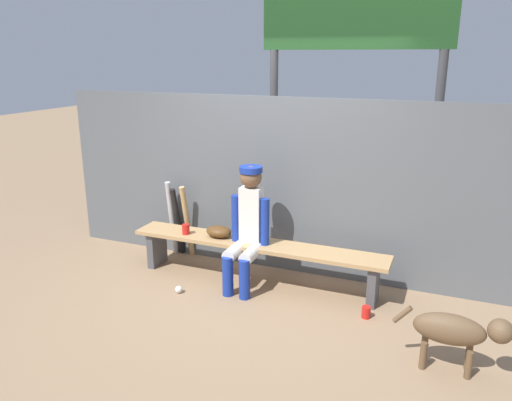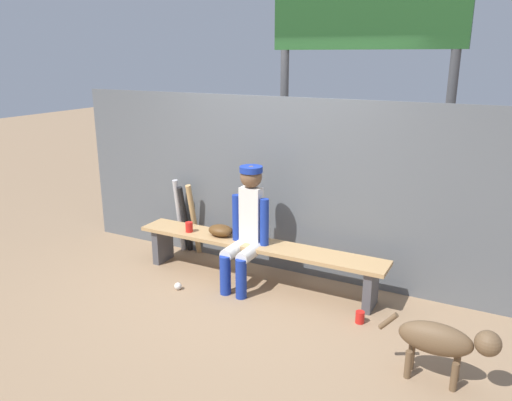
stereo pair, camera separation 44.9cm
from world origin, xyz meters
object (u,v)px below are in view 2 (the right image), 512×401
object	(u,v)px
bat_aluminum_silver	(179,216)
dog	(443,341)
player_seated	(246,224)
scoreboard	(370,48)
dugout_bench	(256,251)
bat_aluminum_black	(185,219)
baseball	(178,286)
cup_on_ground	(360,317)
cup_on_bench	(189,227)
bat_wood_tan	(194,220)
baseball_glove	(221,230)

from	to	relation	value
bat_aluminum_silver	dog	xyz separation A→B (m)	(3.16, -1.18, -0.12)
player_seated	scoreboard	xyz separation A→B (m)	(0.76, 1.44, 1.71)
dugout_bench	bat_aluminum_black	xyz separation A→B (m)	(-1.13, 0.34, 0.06)
baseball	scoreboard	distance (m)	3.27
baseball	scoreboard	bearing A→B (deg)	54.63
bat_aluminum_black	dog	size ratio (longest dim) A/B	0.99
bat_aluminum_black	cup_on_ground	xyz separation A→B (m)	(2.34, -0.65, -0.36)
cup_on_bench	dog	bearing A→B (deg)	-16.12
bat_aluminum_black	scoreboard	distance (m)	2.86
bat_wood_tan	cup_on_ground	world-z (taller)	bat_wood_tan
dugout_bench	bat_wood_tan	xyz separation A→B (m)	(-1.00, 0.33, 0.09)
baseball	dugout_bench	bearing A→B (deg)	40.28
player_seated	dog	distance (m)	2.17
player_seated	scoreboard	size ratio (longest dim) A/B	0.37
cup_on_bench	bat_aluminum_black	bearing A→B (deg)	130.50
bat_wood_tan	baseball	distance (m)	1.02
bat_aluminum_silver	baseball_glove	bearing A→B (deg)	-22.94
player_seated	baseball	world-z (taller)	player_seated
scoreboard	bat_aluminum_black	bearing A→B (deg)	-151.61
bat_wood_tan	bat_aluminum_silver	distance (m)	0.21
player_seated	bat_wood_tan	distance (m)	1.06
dugout_bench	bat_aluminum_silver	size ratio (longest dim) A/B	3.01
player_seated	cup_on_bench	xyz separation A→B (m)	(-0.74, 0.05, -0.17)
player_seated	baseball	bearing A→B (deg)	-143.24
scoreboard	player_seated	bearing A→B (deg)	-117.69
player_seated	bat_wood_tan	xyz separation A→B (m)	(-0.94, 0.43, -0.23)
bat_aluminum_black	bat_aluminum_silver	distance (m)	0.08
player_seated	dog	size ratio (longest dim) A/B	1.47
bat_wood_tan	scoreboard	bearing A→B (deg)	30.62
dugout_bench	player_seated	distance (m)	0.34
bat_aluminum_silver	cup_on_ground	distance (m)	2.53
baseball_glove	bat_aluminum_black	world-z (taller)	bat_aluminum_black
baseball_glove	bat_aluminum_black	xyz separation A→B (m)	(-0.71, 0.34, -0.09)
bat_wood_tan	baseball	xyz separation A→B (m)	(0.38, -0.86, -0.40)
player_seated	baseball	distance (m)	0.95
scoreboard	dog	bearing A→B (deg)	-60.09
baseball_glove	scoreboard	world-z (taller)	scoreboard
bat_wood_tan	baseball	world-z (taller)	bat_wood_tan
cup_on_ground	dog	world-z (taller)	dog
bat_aluminum_silver	scoreboard	distance (m)	2.89
dugout_bench	scoreboard	bearing A→B (deg)	62.32
dog	bat_wood_tan	bearing A→B (deg)	158.24
bat_aluminum_black	baseball	xyz separation A→B (m)	(0.51, -0.87, -0.38)
bat_aluminum_silver	bat_wood_tan	bearing A→B (deg)	-0.35
bat_wood_tan	bat_aluminum_black	world-z (taller)	bat_wood_tan
dugout_bench	bat_wood_tan	bearing A→B (deg)	161.75
bat_wood_tan	cup_on_bench	xyz separation A→B (m)	(0.21, -0.39, 0.06)
player_seated	bat_aluminum_silver	distance (m)	1.25
bat_wood_tan	bat_aluminum_black	bearing A→B (deg)	173.79
baseball_glove	cup_on_bench	world-z (taller)	baseball_glove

